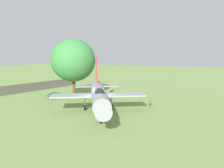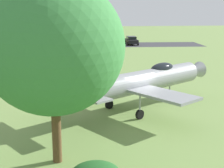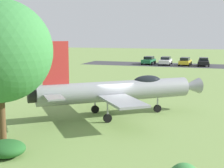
{
  "view_description": "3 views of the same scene",
  "coord_description": "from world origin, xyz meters",
  "px_view_note": "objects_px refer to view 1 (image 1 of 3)",
  "views": [
    {
      "loc": [
        -11.23,
        18.07,
        5.78
      ],
      "look_at": [
        -0.99,
        -1.0,
        2.9
      ],
      "focal_mm": 34.3,
      "sensor_mm": 36.0,
      "label": 1
    },
    {
      "loc": [
        21.03,
        -4.24,
        6.73
      ],
      "look_at": [
        2.83,
        -1.98,
        2.5
      ],
      "focal_mm": 53.52,
      "sensor_mm": 36.0,
      "label": 2
    },
    {
      "loc": [
        23.52,
        5.64,
        6.21
      ],
      "look_at": [
        -0.88,
        -0.51,
        2.26
      ],
      "focal_mm": 53.87,
      "sensor_mm": 36.0,
      "label": 3
    }
  ],
  "objects_px": {
    "shrub_by_tree": "(54,95)",
    "display_jet": "(99,94)",
    "shade_tree": "(73,60)",
    "info_plaque": "(150,100)"
  },
  "relations": [
    {
      "from": "info_plaque",
      "to": "shade_tree",
      "type": "bearing_deg",
      "value": -2.86
    },
    {
      "from": "display_jet",
      "to": "info_plaque",
      "type": "relative_size",
      "value": 10.63
    },
    {
      "from": "shrub_by_tree",
      "to": "info_plaque",
      "type": "xyz_separation_m",
      "value": [
        -13.2,
        -0.99,
        0.44
      ]
    },
    {
      "from": "display_jet",
      "to": "shrub_by_tree",
      "type": "bearing_deg",
      "value": -145.8
    },
    {
      "from": "display_jet",
      "to": "info_plaque",
      "type": "xyz_separation_m",
      "value": [
        -3.79,
        -4.67,
        -1.1
      ]
    },
    {
      "from": "shade_tree",
      "to": "info_plaque",
      "type": "bearing_deg",
      "value": 177.14
    },
    {
      "from": "info_plaque",
      "to": "display_jet",
      "type": "bearing_deg",
      "value": 50.99
    },
    {
      "from": "shrub_by_tree",
      "to": "display_jet",
      "type": "bearing_deg",
      "value": 158.63
    },
    {
      "from": "shade_tree",
      "to": "shrub_by_tree",
      "type": "distance_m",
      "value": 5.42
    },
    {
      "from": "shrub_by_tree",
      "to": "info_plaque",
      "type": "relative_size",
      "value": 1.72
    }
  ]
}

